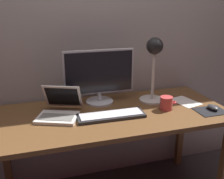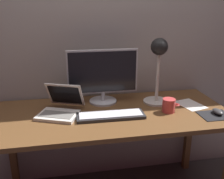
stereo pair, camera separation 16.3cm
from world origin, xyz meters
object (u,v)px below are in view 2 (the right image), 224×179
object	(u,v)px
laptop	(61,105)
desk_lamp	(158,61)
coffee_mug	(169,105)
monitor	(103,75)
mouse	(218,112)
keyboard_main	(111,115)

from	to	relation	value
laptop	desk_lamp	xyz separation A→B (m)	(0.69, 0.06, 0.26)
laptop	desk_lamp	bearing A→B (deg)	5.34
desk_lamp	coffee_mug	world-z (taller)	desk_lamp
monitor	mouse	xyz separation A→B (m)	(0.71, -0.36, -0.19)
keyboard_main	mouse	bearing A→B (deg)	-7.16
monitor	mouse	world-z (taller)	monitor
keyboard_main	desk_lamp	bearing A→B (deg)	27.14
monitor	keyboard_main	size ratio (longest dim) A/B	1.15
monitor	desk_lamp	size ratio (longest dim) A/B	1.07
mouse	desk_lamp	bearing A→B (deg)	139.03
keyboard_main	coffee_mug	xyz separation A→B (m)	(0.40, 0.01, 0.03)
monitor	desk_lamp	world-z (taller)	desk_lamp
desk_lamp	coffee_mug	distance (m)	0.32
keyboard_main	coffee_mug	bearing A→B (deg)	2.08
laptop	monitor	bearing A→B (deg)	25.27
monitor	coffee_mug	world-z (taller)	monitor
laptop	desk_lamp	size ratio (longest dim) A/B	0.75
mouse	coffee_mug	bearing A→B (deg)	161.13
coffee_mug	monitor	bearing A→B (deg)	147.92
laptop	coffee_mug	xyz separation A→B (m)	(0.71, -0.12, -0.01)
desk_lamp	monitor	bearing A→B (deg)	168.60
keyboard_main	mouse	distance (m)	0.71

